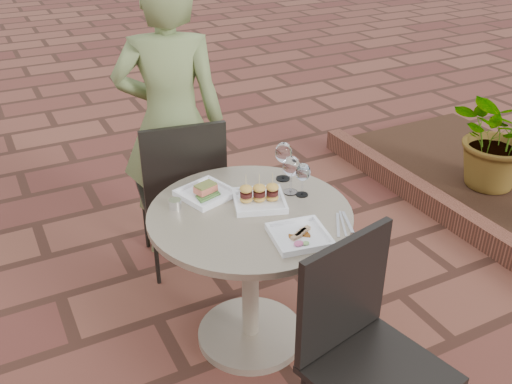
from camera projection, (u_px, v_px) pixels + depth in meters
name	position (u px, v px, depth m)	size (l,w,h in m)	color
ground	(266.00, 344.00, 2.80)	(60.00, 60.00, 0.00)	brown
cafe_table	(250.00, 257.00, 2.61)	(0.90, 0.90, 0.73)	gray
chair_far	(183.00, 184.00, 3.09)	(0.50, 0.50, 0.93)	black
chair_near	(362.00, 340.00, 2.05)	(0.52, 0.52, 0.93)	black
diner	(171.00, 123.00, 3.14)	(0.60, 0.39, 1.64)	olive
plate_salmon	(206.00, 192.00, 2.60)	(0.27, 0.27, 0.06)	white
plate_sliders	(259.00, 197.00, 2.54)	(0.29, 0.29, 0.15)	white
plate_tuna	(299.00, 236.00, 2.30)	(0.26, 0.26, 0.03)	white
wine_glass_right	(303.00, 173.00, 2.56)	(0.07, 0.07, 0.16)	white
wine_glass_mid	(291.00, 167.00, 2.57)	(0.08, 0.08, 0.18)	white
wine_glass_far	(284.00, 154.00, 2.69)	(0.08, 0.08, 0.19)	white
steel_ramekin	(175.00, 204.00, 2.50)	(0.06, 0.06, 0.04)	silver
cutlery_set	(343.00, 223.00, 2.40)	(0.09, 0.20, 0.00)	silver
planter_curb	(465.00, 223.00, 3.64)	(0.12, 3.00, 0.15)	brown
potted_plant_a	(500.00, 134.00, 3.94)	(0.70, 0.61, 0.78)	#33662D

